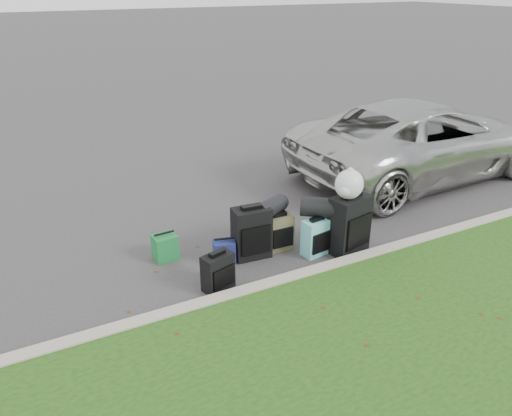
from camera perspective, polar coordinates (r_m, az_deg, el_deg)
name	(u,v)px	position (r m, az deg, el deg)	size (l,w,h in m)	color
ground	(269,247)	(7.15, 1.45, -4.44)	(120.00, 120.00, 0.00)	#383535
curb	(307,276)	(6.38, 5.82, -7.74)	(120.00, 0.18, 0.15)	#9E937F
suv	(422,139)	(10.03, 18.44, 7.51)	(2.40, 5.21, 1.45)	#B7B7B2
suitcase_small_black	(218,272)	(6.14, -4.38, -7.31)	(0.38, 0.21, 0.48)	black
suitcase_large_black_left	(252,233)	(6.76, -0.52, -2.84)	(0.50, 0.30, 0.72)	black
suitcase_olive	(279,232)	(7.00, 2.63, -2.79)	(0.37, 0.23, 0.51)	#45422B
suitcase_teal	(316,237)	(6.90, 6.83, -3.36)	(0.36, 0.22, 0.52)	#52ABAE
suitcase_large_black_right	(349,224)	(6.98, 10.60, -1.84)	(0.55, 0.33, 0.83)	black
tote_green	(165,247)	(6.90, -10.34, -4.43)	(0.31, 0.25, 0.35)	#1A7634
tote_navy	(224,251)	(6.74, -3.65, -4.97)	(0.29, 0.22, 0.31)	navy
duffel_left	(271,207)	(6.84, 1.68, 0.08)	(0.25, 0.25, 0.46)	black
duffel_right	(319,207)	(6.84, 7.16, 0.08)	(0.27, 0.27, 0.49)	black
trash_bag	(349,184)	(6.70, 10.61, 2.68)	(0.39, 0.39, 0.39)	white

